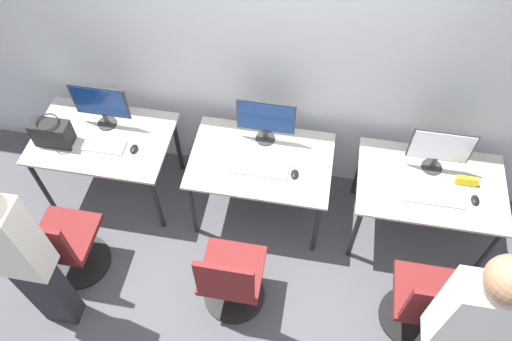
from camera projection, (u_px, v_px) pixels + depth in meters
The scene contains 21 objects.
ground_plane at pixel (253, 244), 4.21m from camera, with size 20.00×20.00×0.00m, color #4C4C51.
wall_back at pixel (273, 48), 3.58m from camera, with size 12.00×0.05×2.80m.
desk_left at pixel (104, 143), 4.05m from camera, with size 1.10×0.73×0.71m.
monitor_left at pixel (101, 104), 3.89m from camera, with size 0.45×0.16×0.41m.
keyboard_left at pixel (97, 145), 3.93m from camera, with size 0.45×0.15×0.02m.
mouse_left at pixel (134, 149), 3.89m from camera, with size 0.06×0.09×0.03m.
office_chair_left at pixel (65, 246), 3.78m from camera, with size 0.48×0.48×0.92m.
person_left at pixel (18, 254), 3.08m from camera, with size 0.36×0.23×1.77m.
desk_center at pixel (261, 166), 3.91m from camera, with size 1.10×0.73×0.71m.
monitor_center at pixel (266, 120), 3.79m from camera, with size 0.45×0.16×0.41m.
keyboard_center at pixel (259, 168), 3.79m from camera, with size 0.45×0.15×0.02m.
mouse_center at pixel (295, 174), 3.75m from camera, with size 0.06×0.09×0.03m.
office_chair_center at pixel (231, 281), 3.61m from camera, with size 0.48×0.48×0.92m.
desk_right at pixel (429, 189), 3.78m from camera, with size 1.10×0.73×0.71m.
monitor_right at pixel (440, 149), 3.63m from camera, with size 0.45×0.16×0.41m.
keyboard_right at pixel (433, 197), 3.64m from camera, with size 0.45×0.15×0.02m.
mouse_right at pixel (475, 200), 3.61m from camera, with size 0.06×0.09×0.03m.
office_chair_right at pixel (423, 306), 3.50m from camera, with size 0.48×0.48×0.92m.
person_right at pixel (461, 329), 2.80m from camera, with size 0.36×0.23×1.77m.
handbag at pixel (52, 133), 3.86m from camera, with size 0.30×0.18×0.25m.
placard_right at pixel (467, 181), 3.68m from camera, with size 0.16×0.03×0.08m.
Camera 1 is at (0.37, -1.95, 3.77)m, focal length 35.00 mm.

